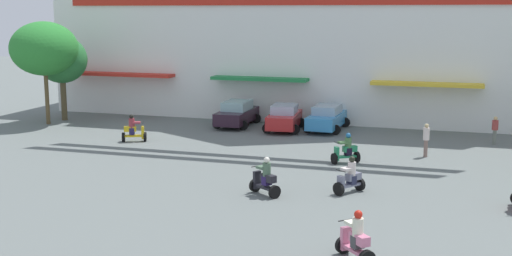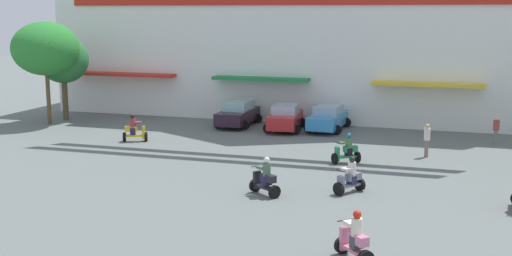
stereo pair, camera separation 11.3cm
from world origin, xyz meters
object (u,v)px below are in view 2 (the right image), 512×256
(plaza_tree_2, at_px, (63,60))
(parked_car_0, at_px, (238,113))
(plaza_tree_0, at_px, (46,49))
(scooter_rider_2, at_px, (265,179))
(pedestrian_1, at_px, (427,138))
(parked_car_1, at_px, (285,118))
(pedestrian_0, at_px, (496,129))
(scooter_rider_7, at_px, (350,178))
(scooter_rider_8, at_px, (135,130))
(parked_car_2, at_px, (328,118))
(scooter_rider_4, at_px, (347,151))
(scooter_rider_1, at_px, (355,240))

(plaza_tree_2, xyz_separation_m, parked_car_0, (11.71, 1.28, -3.21))
(plaza_tree_0, height_order, plaza_tree_2, plaza_tree_0)
(plaza_tree_0, xyz_separation_m, scooter_rider_2, (17.92, -11.54, -4.16))
(plaza_tree_2, bearing_deg, pedestrian_1, -10.46)
(parked_car_1, relative_size, pedestrian_0, 2.59)
(plaza_tree_0, bearing_deg, parked_car_1, 8.69)
(parked_car_0, distance_m, parked_car_1, 3.31)
(parked_car_1, bearing_deg, scooter_rider_7, -64.42)
(parked_car_0, distance_m, scooter_rider_2, 15.73)
(parked_car_1, relative_size, scooter_rider_8, 2.60)
(scooter_rider_7, distance_m, scooter_rider_8, 14.76)
(plaza_tree_2, relative_size, parked_car_1, 1.40)
(parked_car_0, xyz_separation_m, scooter_rider_8, (-3.88, -6.43, -0.15))
(parked_car_2, height_order, scooter_rider_2, scooter_rider_2)
(scooter_rider_4, bearing_deg, plaza_tree_0, 165.62)
(scooter_rider_1, relative_size, scooter_rider_2, 1.00)
(parked_car_0, xyz_separation_m, pedestrian_0, (15.23, -1.35, 0.09))
(parked_car_0, relative_size, pedestrian_1, 2.58)
(parked_car_0, bearing_deg, pedestrian_1, -25.44)
(plaza_tree_0, relative_size, plaza_tree_2, 1.17)
(parked_car_1, bearing_deg, scooter_rider_8, -140.96)
(scooter_rider_7, bearing_deg, parked_car_1, 115.58)
(parked_car_0, relative_size, scooter_rider_2, 2.78)
(scooter_rider_2, distance_m, scooter_rider_8, 12.84)
(parked_car_1, height_order, scooter_rider_1, parked_car_1)
(plaza_tree_0, xyz_separation_m, scooter_rider_1, (22.35, -17.31, -4.17))
(parked_car_0, relative_size, pedestrian_0, 2.81)
(parked_car_2, relative_size, scooter_rider_7, 3.00)
(parked_car_0, height_order, scooter_rider_8, parked_car_0)
(scooter_rider_2, bearing_deg, scooter_rider_1, -52.45)
(plaza_tree_2, bearing_deg, pedestrian_0, -0.16)
(plaza_tree_2, bearing_deg, scooter_rider_8, -33.35)
(plaza_tree_2, distance_m, pedestrian_1, 24.11)
(plaza_tree_2, relative_size, pedestrian_1, 3.32)
(scooter_rider_1, height_order, scooter_rider_8, scooter_rider_1)
(plaza_tree_0, relative_size, scooter_rider_4, 4.47)
(scooter_rider_4, relative_size, scooter_rider_7, 0.98)
(scooter_rider_8, bearing_deg, pedestrian_1, 2.96)
(scooter_rider_7, relative_size, pedestrian_1, 0.88)
(plaza_tree_2, height_order, parked_car_2, plaza_tree_2)
(scooter_rider_8, bearing_deg, plaza_tree_0, 156.34)
(scooter_rider_8, bearing_deg, scooter_rider_1, -43.82)
(scooter_rider_7, bearing_deg, pedestrian_0, 63.16)
(parked_car_0, relative_size, scooter_rider_1, 2.79)
(plaza_tree_2, relative_size, scooter_rider_8, 3.63)
(scooter_rider_4, xyz_separation_m, scooter_rider_8, (-12.13, 1.67, 0.03))
(plaza_tree_0, relative_size, pedestrian_1, 3.88)
(plaza_tree_0, distance_m, plaza_tree_2, 1.87)
(plaza_tree_0, relative_size, parked_car_1, 1.63)
(parked_car_1, distance_m, pedestrian_0, 12.01)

